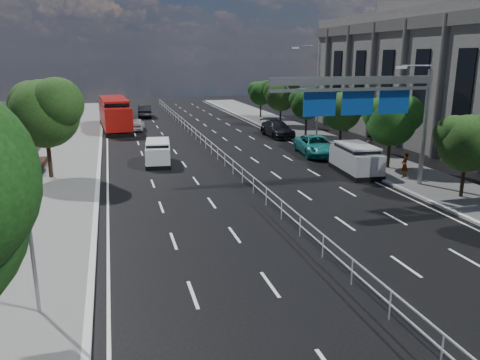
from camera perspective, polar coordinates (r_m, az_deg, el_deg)
name	(u,v)px	position (r m, az deg, el deg)	size (l,w,h in m)	color
ground	(341,275)	(18.27, 12.16, -11.26)	(160.00, 160.00, 0.00)	black
sidewalk_near	(5,318)	(16.83, -26.70, -14.75)	(5.00, 140.00, 0.14)	slate
kerb_near	(89,306)	(16.47, -17.89, -14.46)	(0.25, 140.00, 0.15)	silver
median_fence	(213,149)	(38.49, -3.31, 3.74)	(0.05, 85.00, 1.02)	silver
toilet_sign	(13,229)	(15.57, -25.95, -5.42)	(1.62, 0.18, 4.34)	gray
overhead_gantry	(370,98)	(28.62, 15.62, 9.66)	(10.24, 0.38, 7.45)	gray
streetlight_far	(316,87)	(44.50, 9.19, 11.17)	(2.78, 2.40, 9.00)	gray
civic_hall	(468,75)	(48.26, 26.05, 11.43)	(14.40, 36.00, 14.35)	slate
near_tree_back	(45,110)	(32.82, -22.65, 7.92)	(4.84, 4.51, 6.69)	black
far_tree_c	(469,140)	(29.07, 26.11, 4.42)	(3.52, 3.28, 4.94)	black
far_tree_d	(392,118)	(34.93, 18.09, 7.16)	(3.85, 3.59, 5.34)	black
far_tree_e	(342,109)	(41.37, 12.37, 8.45)	(3.63, 3.38, 5.13)	black
far_tree_f	(307,102)	(48.11, 8.20, 9.42)	(3.52, 3.28, 5.02)	black
far_tree_g	(281,94)	(55.01, 5.06, 10.46)	(3.96, 3.69, 5.45)	black
far_tree_h	(261,92)	(62.10, 2.60, 10.69)	(3.41, 3.18, 4.91)	black
white_minivan	(158,152)	(35.90, -9.97, 3.33)	(2.25, 4.35, 1.82)	black
red_bus	(114,113)	(54.14, -15.06, 7.88)	(3.52, 11.81, 3.48)	black
near_car_silver	(136,124)	(53.04, -12.51, 6.66)	(1.60, 3.98, 1.36)	silver
near_car_dark	(145,111)	(64.44, -11.53, 8.23)	(1.71, 4.91, 1.62)	black
silver_minivan	(356,159)	(33.45, 13.94, 2.47)	(2.51, 5.09, 2.05)	black
parked_car_teal	(316,145)	(39.23, 9.26, 4.18)	(2.62, 5.68, 1.58)	#1B7B77
parked_car_dark	(277,129)	(47.83, 4.57, 6.23)	(2.20, 5.42, 1.57)	black
pedestrian_a	(405,165)	(32.72, 19.43, 1.72)	(0.61, 0.40, 1.66)	gray
pedestrian_b	(369,146)	(38.42, 15.46, 4.04)	(0.91, 0.71, 1.86)	gray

